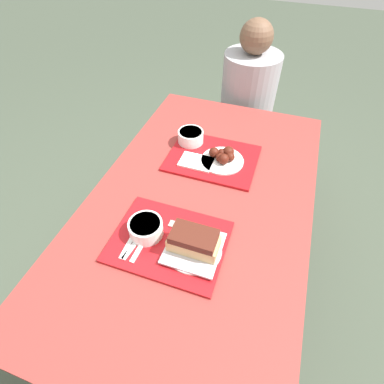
# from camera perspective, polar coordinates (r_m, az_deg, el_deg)

# --- Properties ---
(ground_plane) EXTENTS (12.00, 12.00, 0.00)m
(ground_plane) POSITION_cam_1_polar(r_m,az_deg,el_deg) (1.81, 1.10, -17.04)
(ground_plane) COLOR #424C3D
(picnic_table) EXTENTS (0.87, 1.49, 0.73)m
(picnic_table) POSITION_cam_1_polar(r_m,az_deg,el_deg) (1.28, 1.49, -4.15)
(picnic_table) COLOR maroon
(picnic_table) RESTS_ON ground_plane
(picnic_bench_far) EXTENTS (0.83, 0.28, 0.45)m
(picnic_bench_far) POSITION_cam_1_polar(r_m,az_deg,el_deg) (2.15, 9.50, 10.55)
(picnic_bench_far) COLOR maroon
(picnic_bench_far) RESTS_ON ground_plane
(tray_near) EXTENTS (0.40, 0.31, 0.01)m
(tray_near) POSITION_cam_1_polar(r_m,az_deg,el_deg) (1.07, -4.39, -9.34)
(tray_near) COLOR #B21419
(tray_near) RESTS_ON picnic_table
(tray_far) EXTENTS (0.40, 0.31, 0.01)m
(tray_far) POSITION_cam_1_polar(r_m,az_deg,el_deg) (1.38, 3.94, 6.43)
(tray_far) COLOR #B21419
(tray_far) RESTS_ON picnic_table
(bowl_coleslaw_near) EXTENTS (0.12, 0.12, 0.06)m
(bowl_coleslaw_near) POSITION_cam_1_polar(r_m,az_deg,el_deg) (1.07, -8.80, -6.73)
(bowl_coleslaw_near) COLOR white
(bowl_coleslaw_near) RESTS_ON tray_near
(brisket_sandwich_plate) EXTENTS (0.19, 0.19, 0.09)m
(brisket_sandwich_plate) POSITION_cam_1_polar(r_m,az_deg,el_deg) (1.01, 0.35, -9.80)
(brisket_sandwich_plate) COLOR white
(brisket_sandwich_plate) RESTS_ON tray_near
(plastic_fork_near) EXTENTS (0.04, 0.17, 0.00)m
(plastic_fork_near) POSITION_cam_1_polar(r_m,az_deg,el_deg) (1.08, -10.34, -9.06)
(plastic_fork_near) COLOR white
(plastic_fork_near) RESTS_ON tray_near
(plastic_knife_near) EXTENTS (0.02, 0.17, 0.00)m
(plastic_knife_near) POSITION_cam_1_polar(r_m,az_deg,el_deg) (1.07, -9.28, -9.41)
(plastic_knife_near) COLOR white
(plastic_knife_near) RESTS_ON tray_near
(plastic_spoon_near) EXTENTS (0.02, 0.17, 0.00)m
(plastic_spoon_near) POSITION_cam_1_polar(r_m,az_deg,el_deg) (1.08, -11.39, -8.71)
(plastic_spoon_near) COLOR white
(plastic_spoon_near) RESTS_ON tray_near
(condiment_packet) EXTENTS (0.04, 0.03, 0.01)m
(condiment_packet) POSITION_cam_1_polar(r_m,az_deg,el_deg) (1.10, -3.48, -6.17)
(condiment_packet) COLOR #A59E93
(condiment_packet) RESTS_ON tray_near
(bowl_coleslaw_far) EXTENTS (0.12, 0.12, 0.06)m
(bowl_coleslaw_far) POSITION_cam_1_polar(r_m,az_deg,el_deg) (1.44, -0.25, 10.61)
(bowl_coleslaw_far) COLOR white
(bowl_coleslaw_far) RESTS_ON tray_far
(wings_plate_far) EXTENTS (0.19, 0.19, 0.06)m
(wings_plate_far) POSITION_cam_1_polar(r_m,az_deg,el_deg) (1.35, 5.91, 6.67)
(wings_plate_far) COLOR white
(wings_plate_far) RESTS_ON tray_far
(napkin_far) EXTENTS (0.15, 0.10, 0.01)m
(napkin_far) POSITION_cam_1_polar(r_m,az_deg,el_deg) (1.34, 0.83, 5.79)
(napkin_far) COLOR white
(napkin_far) RESTS_ON tray_far
(person_seated_across) EXTENTS (0.33, 0.33, 0.67)m
(person_seated_across) POSITION_cam_1_polar(r_m,az_deg,el_deg) (1.97, 10.69, 18.80)
(person_seated_across) COLOR #9E9EA3
(person_seated_across) RESTS_ON picnic_bench_far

